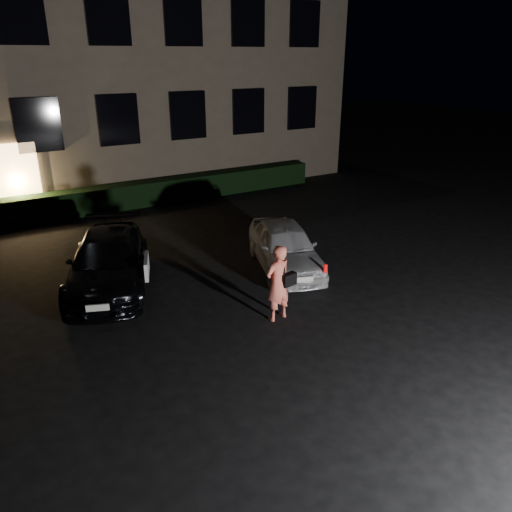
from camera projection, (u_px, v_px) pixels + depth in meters
ground at (306, 340)px, 9.60m from camera, size 80.00×80.00×0.00m
building at (79, 29)px, 19.20m from camera, size 20.00×8.11×12.00m
hedge at (130, 196)px, 17.75m from camera, size 15.00×0.70×0.85m
sedan at (108, 261)px, 11.65m from camera, size 3.12×4.53×1.22m
hatch at (285, 246)px, 12.60m from camera, size 2.48×3.75×1.19m
man at (278, 283)px, 10.08m from camera, size 0.71×0.47×1.62m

